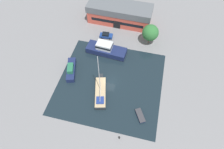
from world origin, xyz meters
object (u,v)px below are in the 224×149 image
sailboat_moored (100,92)px  small_dinghy (140,116)px  quay_tree_near_building (150,33)px  motor_cruiser (106,49)px  warehouse_building (120,13)px  parked_car (106,35)px  cabin_boat (71,69)px

sailboat_moored → small_dinghy: sailboat_moored is taller
quay_tree_near_building → small_dinghy: (1.40, -25.71, -3.98)m
motor_cruiser → small_dinghy: 22.90m
warehouse_building → parked_car: (-2.45, -8.96, -2.41)m
sailboat_moored → cabin_boat: sailboat_moored is taller
warehouse_building → cabin_boat: warehouse_building is taller
parked_car → motor_cruiser: (1.68, -6.45, 0.53)m
parked_car → sailboat_moored: bearing=5.7°
parked_car → cabin_boat: 17.03m
warehouse_building → sailboat_moored: 30.02m
parked_car → sailboat_moored: (3.97, -20.91, -0.19)m
warehouse_building → quay_tree_near_building: bearing=-34.4°
quay_tree_near_building → motor_cruiser: (-12.13, -7.26, -2.91)m
quay_tree_near_building → motor_cruiser: size_ratio=0.55×
warehouse_building → small_dinghy: warehouse_building is taller
parked_car → sailboat_moored: 21.28m
sailboat_moored → small_dinghy: size_ratio=3.55×
motor_cruiser → cabin_boat: motor_cruiser is taller
quay_tree_near_building → small_dinghy: 26.05m
sailboat_moored → cabin_boat: (-10.05, 5.00, 0.30)m
sailboat_moored → cabin_boat: 11.23m
quay_tree_near_building → sailboat_moored: bearing=-114.4°
parked_car → cabin_boat: size_ratio=0.52×
quay_tree_near_building → parked_car: size_ratio=1.58×
parked_car → motor_cruiser: bearing=9.5°
motor_cruiser → cabin_boat: (-7.76, -9.46, -0.42)m
warehouse_building → motor_cruiser: warehouse_building is taller
warehouse_building → sailboat_moored: bearing=-85.8°
warehouse_building → motor_cruiser: size_ratio=1.74×
warehouse_building → cabin_boat: 26.39m
small_dinghy → sailboat_moored: bearing=130.7°
small_dinghy → quay_tree_near_building: bearing=63.4°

